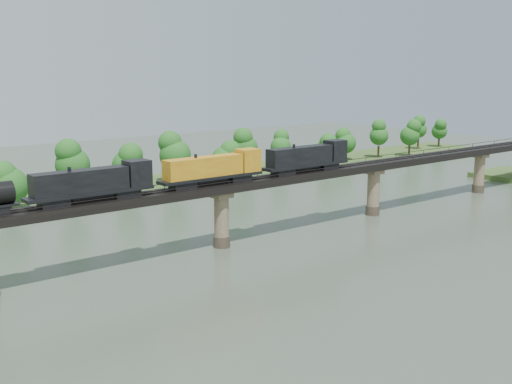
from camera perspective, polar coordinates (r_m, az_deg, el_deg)
ground at (r=93.04m, az=7.88°, el=-8.86°), size 400.00×400.00×0.00m
far_bank at (r=161.25m, az=-14.50°, el=-0.22°), size 300.00×24.00×1.60m
bridge at (r=113.26m, az=-3.09°, el=-2.23°), size 236.00×30.00×11.50m
bridge_superstructure at (r=111.96m, az=-3.12°, el=0.92°), size 220.00×4.90×0.75m
far_treeline at (r=152.68m, az=-16.76°, el=2.09°), size 289.06×17.54×13.60m
freight_train at (r=106.56m, az=-7.17°, el=1.62°), size 81.21×3.16×5.59m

